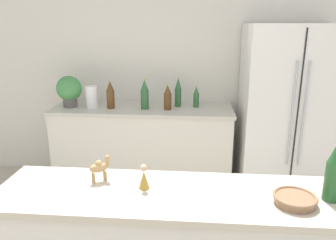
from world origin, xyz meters
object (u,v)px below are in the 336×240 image
(refrigerator, at_px, (286,113))
(back_bottle_2, at_px, (168,97))
(back_bottle_1, at_px, (145,95))
(fruit_bowl, at_px, (295,199))
(paper_towel_roll, at_px, (92,97))
(back_bottle_3, at_px, (178,93))
(wine_bottle, at_px, (334,172))
(back_bottle_0, at_px, (196,97))
(potted_plant, at_px, (69,90))
(wise_man_figurine_blue, at_px, (144,178))
(back_bottle_4, at_px, (110,95))
(camel_figurine, at_px, (100,167))

(refrigerator, bearing_deg, back_bottle_2, -179.84)
(back_bottle_1, bearing_deg, fruit_bowl, -62.94)
(back_bottle_2, bearing_deg, fruit_bowl, -68.78)
(fruit_bowl, bearing_deg, back_bottle_1, 117.06)
(paper_towel_roll, relative_size, back_bottle_3, 0.73)
(refrigerator, bearing_deg, wine_bottle, -98.64)
(wine_bottle, xyz_separation_m, fruit_bowl, (-0.18, -0.05, -0.12))
(wine_bottle, bearing_deg, paper_towel_roll, 132.63)
(paper_towel_roll, xyz_separation_m, back_bottle_0, (1.09, 0.12, -0.01))
(potted_plant, bearing_deg, wise_man_figurine_blue, -59.65)
(back_bottle_1, bearing_deg, back_bottle_3, 20.98)
(refrigerator, relative_size, back_bottle_4, 5.82)
(potted_plant, xyz_separation_m, fruit_bowl, (1.78, -1.93, -0.09))
(back_bottle_0, bearing_deg, back_bottle_1, -167.59)
(potted_plant, xyz_separation_m, back_bottle_0, (1.33, 0.09, -0.07))
(back_bottle_0, xyz_separation_m, back_bottle_3, (-0.19, 0.01, 0.04))
(paper_towel_roll, xyz_separation_m, wine_bottle, (1.71, -1.86, 0.09))
(paper_towel_roll, height_order, back_bottle_4, back_bottle_4)
(wine_bottle, relative_size, camel_figurine, 2.18)
(fruit_bowl, bearing_deg, refrigerator, 76.49)
(refrigerator, distance_m, wise_man_figurine_blue, 2.16)
(back_bottle_4, relative_size, wise_man_figurine_blue, 2.37)
(back_bottle_0, relative_size, back_bottle_4, 0.76)
(paper_towel_roll, height_order, back_bottle_0, same)
(refrigerator, bearing_deg, back_bottle_4, -179.93)
(back_bottle_2, relative_size, back_bottle_4, 0.88)
(potted_plant, height_order, back_bottle_4, potted_plant)
(back_bottle_1, distance_m, back_bottle_4, 0.36)
(back_bottle_1, distance_m, wise_man_figurine_blue, 1.84)
(refrigerator, xyz_separation_m, back_bottle_1, (-1.43, 0.01, 0.16))
(back_bottle_0, height_order, fruit_bowl, back_bottle_0)
(back_bottle_1, xyz_separation_m, back_bottle_4, (-0.36, -0.01, -0.01))
(back_bottle_1, xyz_separation_m, wise_man_figurine_blue, (0.28, -1.82, -0.03))
(refrigerator, height_order, camel_figurine, refrigerator)
(paper_towel_roll, relative_size, fruit_bowl, 1.17)
(potted_plant, relative_size, back_bottle_2, 1.24)
(back_bottle_4, bearing_deg, refrigerator, 0.07)
(back_bottle_0, distance_m, wine_bottle, 2.07)
(wine_bottle, bearing_deg, fruit_bowl, -163.91)
(paper_towel_roll, bearing_deg, back_bottle_0, 6.26)
(paper_towel_roll, relative_size, back_bottle_4, 0.76)
(back_bottle_0, xyz_separation_m, back_bottle_4, (-0.89, -0.13, 0.03))
(wine_bottle, relative_size, wise_man_figurine_blue, 2.35)
(back_bottle_0, xyz_separation_m, back_bottle_2, (-0.29, -0.13, 0.02))
(paper_towel_roll, bearing_deg, back_bottle_2, -0.63)
(camel_figurine, relative_size, wise_man_figurine_blue, 1.08)
(back_bottle_3, bearing_deg, fruit_bowl, -72.62)
(back_bottle_4, xyz_separation_m, wise_man_figurine_blue, (0.63, -1.81, -0.02))
(back_bottle_3, bearing_deg, camel_figurine, -98.99)
(wine_bottle, bearing_deg, back_bottle_4, 129.18)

